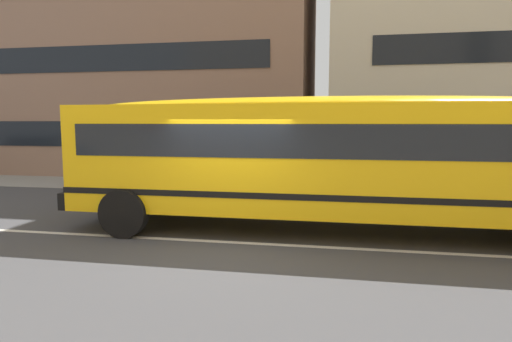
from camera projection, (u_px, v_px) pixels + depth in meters
name	position (u px, v px, depth m)	size (l,w,h in m)	color
ground_plane	(230.00, 242.00, 8.80)	(400.00, 400.00, 0.00)	#424244
sidewalk_far	(278.00, 188.00, 15.97)	(120.00, 3.00, 0.01)	gray
lane_centreline	(230.00, 242.00, 8.80)	(110.00, 0.16, 0.01)	silver
school_bus	(345.00, 153.00, 9.41)	(13.39, 3.18, 2.99)	yellow
apartment_block_far_left	(153.00, 41.00, 22.45)	(16.32, 9.10, 13.30)	#93705B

